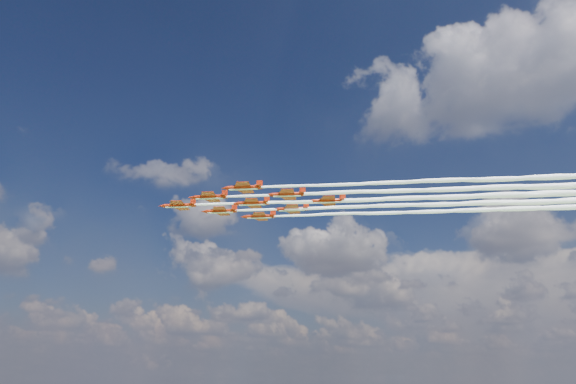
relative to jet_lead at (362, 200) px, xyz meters
The scene contains 9 objects.
jet_lead is the anchor object (origin of this frame).
jet_row2_port 13.18m from the jet_lead, ahead, with size 102.20×59.51×2.82m.
jet_row2_starb 13.18m from the jet_lead, 62.03° to the left, with size 102.20×59.51×2.82m.
jet_row3_port 26.37m from the jet_lead, ahead, with size 102.20×59.51×2.82m.
jet_row3_centre 22.19m from the jet_lead, 29.33° to the left, with size 102.20×59.51×2.82m.
jet_row3_starb 26.37m from the jet_lead, 62.03° to the left, with size 102.20×59.51×2.82m.
jet_row4_port 34.03m from the jet_lead, 17.25° to the left, with size 102.20×59.51×2.82m.
jet_row4_starb 34.03m from the jet_lead, 41.41° to the left, with size 102.20×59.51×2.82m.
jet_tail 44.37m from the jet_lead, 29.33° to the left, with size 102.20×59.51×2.82m.
Camera 1 is at (103.87, -123.01, 27.72)m, focal length 35.00 mm.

